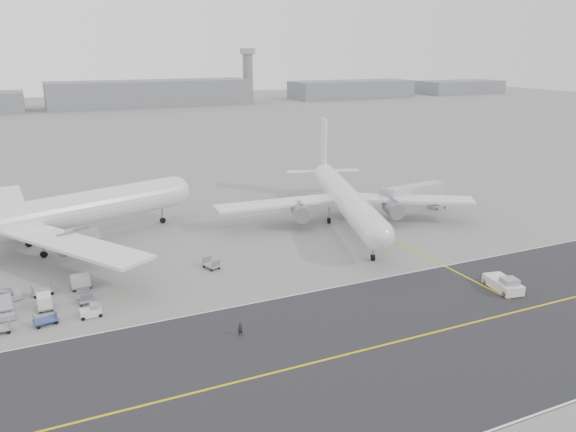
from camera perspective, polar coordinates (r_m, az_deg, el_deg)
name	(u,v)px	position (r m, az deg, el deg)	size (l,w,h in m)	color
ground	(251,296)	(74.34, -3.78, -8.09)	(700.00, 700.00, 0.00)	gray
taxiway	(355,352)	(61.95, 6.86, -13.57)	(220.00, 59.00, 0.03)	#2C2C2F
horizon_buildings	(134,107)	(329.15, -15.40, 10.66)	(520.00, 28.00, 28.00)	slate
control_tower	(248,74)	(351.09, -4.10, 14.20)	(7.00, 7.00, 31.25)	slate
airliner_a	(34,218)	(96.41, -24.40, -0.17)	(54.80, 53.74, 19.56)	white
airliner_b	(345,198)	(103.35, 5.80, 1.87)	(46.35, 47.30, 16.82)	white
pushback_tug	(504,284)	(80.79, 21.07, -6.47)	(3.71, 7.62, 2.14)	silver
jet_bridge	(414,193)	(111.95, 12.66, 2.27)	(15.54, 4.65, 5.80)	gray
gse_cluster	(45,309)	(77.00, -23.45, -8.62)	(17.48, 16.88, 2.01)	#99989D
stray_dolly	(211,268)	(83.73, -7.79, -5.29)	(1.54, 2.51, 1.54)	silver
ground_crew_a	(240,329)	(64.43, -4.86, -11.41)	(0.61, 0.40, 1.66)	black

